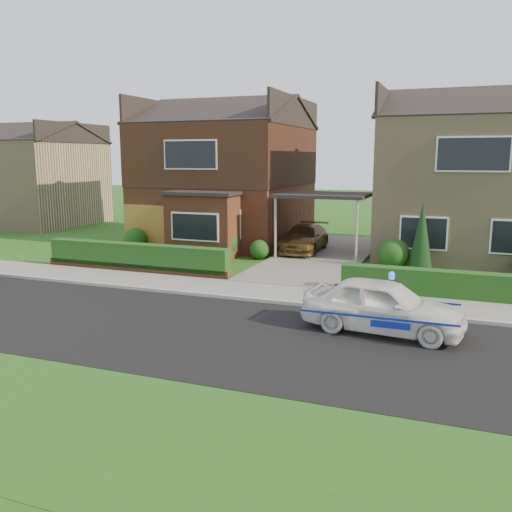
% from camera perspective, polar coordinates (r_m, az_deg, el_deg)
% --- Properties ---
extents(ground, '(120.00, 120.00, 0.00)m').
position_cam_1_polar(ground, '(13.61, -4.20, -8.04)').
color(ground, '#1B4813').
rests_on(ground, ground).
extents(road, '(60.00, 6.00, 0.02)m').
position_cam_1_polar(road, '(13.61, -4.20, -8.04)').
color(road, black).
rests_on(road, ground).
extents(kerb, '(60.00, 0.16, 0.12)m').
position_cam_1_polar(kerb, '(16.29, 0.31, -4.69)').
color(kerb, '#9E9993').
rests_on(kerb, ground).
extents(sidewalk, '(60.00, 2.00, 0.10)m').
position_cam_1_polar(sidewalk, '(17.25, 1.53, -3.87)').
color(sidewalk, slate).
rests_on(sidewalk, ground).
extents(grass_verge, '(60.00, 4.00, 0.01)m').
position_cam_1_polar(grass_verge, '(9.66, -17.29, -16.53)').
color(grass_verge, '#1B4813').
rests_on(grass_verge, ground).
extents(driveway, '(3.80, 12.00, 0.12)m').
position_cam_1_polar(driveway, '(23.73, 7.00, 0.02)').
color(driveway, '#666059').
rests_on(driveway, ground).
extents(house_left, '(7.50, 9.53, 7.25)m').
position_cam_1_polar(house_left, '(27.97, -3.10, 9.37)').
color(house_left, brown).
rests_on(house_left, ground).
extents(house_right, '(7.50, 8.06, 7.25)m').
position_cam_1_polar(house_right, '(25.71, 21.63, 8.25)').
color(house_right, tan).
rests_on(house_right, ground).
extents(carport_link, '(3.80, 3.00, 2.77)m').
position_cam_1_polar(carport_link, '(23.36, 7.11, 6.28)').
color(carport_link, black).
rests_on(carport_link, ground).
extents(garage_door, '(2.20, 0.10, 2.10)m').
position_cam_1_polar(garage_door, '(25.84, -11.61, 2.95)').
color(garage_door, brown).
rests_on(garage_door, ground).
extents(dwarf_wall, '(7.70, 0.25, 0.36)m').
position_cam_1_polar(dwarf_wall, '(20.81, -12.62, -1.28)').
color(dwarf_wall, brown).
rests_on(dwarf_wall, ground).
extents(hedge_left, '(7.50, 0.55, 0.90)m').
position_cam_1_polar(hedge_left, '(20.97, -12.38, -1.69)').
color(hedge_left, '#153B12').
rests_on(hedge_left, ground).
extents(hedge_right, '(7.50, 0.55, 0.80)m').
position_cam_1_polar(hedge_right, '(17.59, 21.15, -4.47)').
color(hedge_right, '#153B12').
rests_on(hedge_right, ground).
extents(shrub_left_far, '(1.08, 1.08, 1.08)m').
position_cam_1_polar(shrub_left_far, '(25.66, -12.59, 1.71)').
color(shrub_left_far, '#153B12').
rests_on(shrub_left_far, ground).
extents(shrub_left_mid, '(1.32, 1.32, 1.32)m').
position_cam_1_polar(shrub_left_mid, '(23.32, -3.57, 1.39)').
color(shrub_left_mid, '#153B12').
rests_on(shrub_left_mid, ground).
extents(shrub_left_near, '(0.84, 0.84, 0.84)m').
position_cam_1_polar(shrub_left_near, '(23.04, 0.38, 0.69)').
color(shrub_left_near, '#153B12').
rests_on(shrub_left_near, ground).
extents(shrub_right_near, '(1.20, 1.20, 1.20)m').
position_cam_1_polar(shrub_right_near, '(21.54, 14.30, 0.18)').
color(shrub_right_near, '#153B12').
rests_on(shrub_right_near, ground).
extents(conifer_a, '(0.90, 0.90, 2.60)m').
position_cam_1_polar(conifer_a, '(21.15, 17.02, 1.78)').
color(conifer_a, black).
rests_on(conifer_a, ground).
extents(neighbour_left, '(6.50, 7.00, 5.20)m').
position_cam_1_polar(neighbour_left, '(37.67, -22.09, 7.05)').
color(neighbour_left, tan).
rests_on(neighbour_left, ground).
extents(police_car, '(3.63, 4.10, 1.51)m').
position_cam_1_polar(police_car, '(13.76, 13.21, -5.16)').
color(police_car, silver).
rests_on(police_car, ground).
extents(driveway_car, '(1.72, 4.06, 1.17)m').
position_cam_1_polar(driveway_car, '(24.43, 5.08, 1.89)').
color(driveway_car, brown).
rests_on(driveway_car, driveway).
extents(potted_plant_a, '(0.45, 0.38, 0.72)m').
position_cam_1_polar(potted_plant_a, '(23.85, -17.05, 0.43)').
color(potted_plant_a, gray).
rests_on(potted_plant_a, ground).
extents(potted_plant_b, '(0.59, 0.56, 0.83)m').
position_cam_1_polar(potted_plant_b, '(20.62, -8.28, -0.57)').
color(potted_plant_b, gray).
rests_on(potted_plant_b, ground).
extents(potted_plant_c, '(0.56, 0.56, 0.84)m').
position_cam_1_polar(potted_plant_c, '(19.79, -3.51, -0.94)').
color(potted_plant_c, gray).
rests_on(potted_plant_c, ground).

